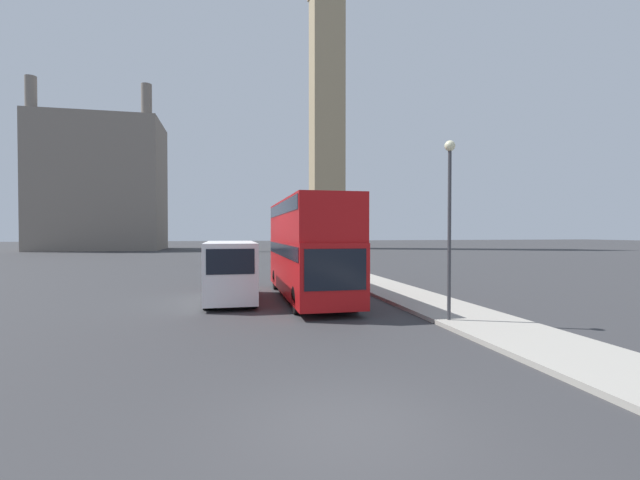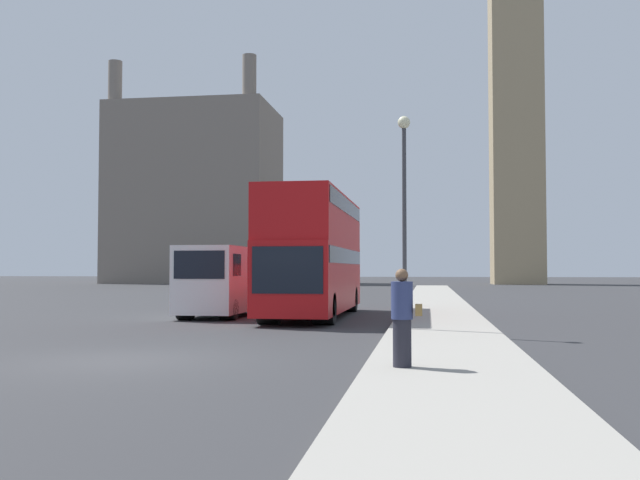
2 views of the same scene
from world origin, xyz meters
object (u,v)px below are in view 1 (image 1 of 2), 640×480
clock_tower (327,56)px  street_lamp (450,203)px  red_double_decker_bus (308,244)px  white_van (230,270)px  parked_sedan (222,257)px

clock_tower → street_lamp: (-11.30, -67.53, -32.92)m
red_double_decker_bus → street_lamp: bearing=-60.6°
white_van → street_lamp: (7.26, -6.39, 2.67)m
clock_tower → parked_sedan: 55.82m
clock_tower → white_van: size_ratio=12.36×
parked_sedan → white_van: bearing=-88.3°
clock_tower → white_van: clock_tower is taller
clock_tower → parked_sedan: bearing=-117.1°
clock_tower → red_double_decker_bus: 71.69m
white_van → parked_sedan: (-0.71, 23.41, -0.75)m
street_lamp → parked_sedan: street_lamp is taller
white_van → parked_sedan: bearing=91.7°
white_van → parked_sedan: 23.43m
clock_tower → red_double_decker_bus: size_ratio=6.92×
clock_tower → parked_sedan: (-19.27, -37.73, -36.34)m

